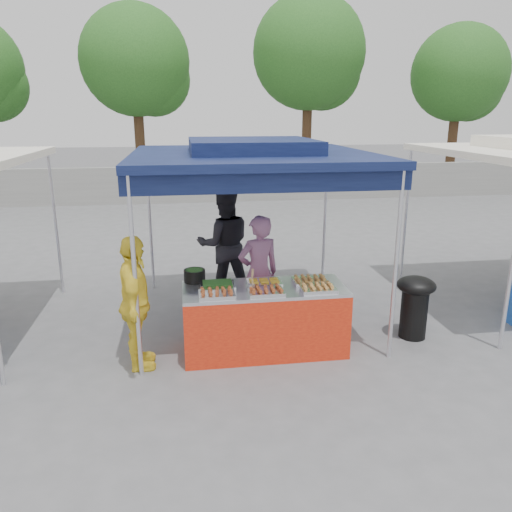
{
  "coord_description": "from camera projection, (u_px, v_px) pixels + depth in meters",
  "views": [
    {
      "loc": [
        -0.95,
        -5.79,
        2.92
      ],
      "look_at": [
        0.0,
        0.6,
        1.05
      ],
      "focal_mm": 35.0,
      "sensor_mm": 36.0,
      "label": 1
    }
  ],
  "objects": [
    {
      "name": "ground_plane",
      "position": [
        263.0,
        347.0,
        6.45
      ],
      "size": [
        80.0,
        80.0,
        0.0
      ],
      "primitive_type": "plane",
      "color": "slate"
    },
    {
      "name": "back_wall",
      "position": [
        210.0,
        184.0,
        16.73
      ],
      "size": [
        40.0,
        0.25,
        1.2
      ],
      "primitive_type": "cube",
      "color": "gray",
      "rests_on": "ground_plane"
    },
    {
      "name": "main_canopy",
      "position": [
        252.0,
        154.0,
        6.71
      ],
      "size": [
        3.2,
        3.2,
        2.57
      ],
      "color": "silver",
      "rests_on": "ground_plane"
    },
    {
      "name": "tree_1",
      "position": [
        140.0,
        66.0,
        17.64
      ],
      "size": [
        3.83,
        3.83,
        6.58
      ],
      "color": "#482F1B",
      "rests_on": "ground_plane"
    },
    {
      "name": "tree_2",
      "position": [
        312.0,
        58.0,
        18.35
      ],
      "size": [
        4.12,
        4.12,
        7.09
      ],
      "color": "#482F1B",
      "rests_on": "ground_plane"
    },
    {
      "name": "tree_3",
      "position": [
        462.0,
        77.0,
        18.86
      ],
      "size": [
        3.6,
        3.56,
        6.12
      ],
      "color": "#482F1B",
      "rests_on": "ground_plane"
    },
    {
      "name": "vendor_table",
      "position": [
        264.0,
        319.0,
        6.23
      ],
      "size": [
        2.0,
        0.8,
        0.85
      ],
      "color": "red",
      "rests_on": "ground_plane"
    },
    {
      "name": "food_tray_fl",
      "position": [
        217.0,
        294.0,
        5.79
      ],
      "size": [
        0.42,
        0.3,
        0.07
      ],
      "color": "silver",
      "rests_on": "vendor_table"
    },
    {
      "name": "food_tray_fm",
      "position": [
        266.0,
        291.0,
        5.88
      ],
      "size": [
        0.42,
        0.3,
        0.07
      ],
      "color": "silver",
      "rests_on": "vendor_table"
    },
    {
      "name": "food_tray_fr",
      "position": [
        318.0,
        288.0,
        5.98
      ],
      "size": [
        0.42,
        0.3,
        0.07
      ],
      "color": "silver",
      "rests_on": "vendor_table"
    },
    {
      "name": "food_tray_bl",
      "position": [
        218.0,
        285.0,
        6.08
      ],
      "size": [
        0.42,
        0.3,
        0.07
      ],
      "color": "silver",
      "rests_on": "vendor_table"
    },
    {
      "name": "food_tray_bm",
      "position": [
        264.0,
        282.0,
        6.18
      ],
      "size": [
        0.42,
        0.3,
        0.07
      ],
      "color": "silver",
      "rests_on": "vendor_table"
    },
    {
      "name": "food_tray_br",
      "position": [
        310.0,
        281.0,
        6.25
      ],
      "size": [
        0.42,
        0.3,
        0.07
      ],
      "color": "silver",
      "rests_on": "vendor_table"
    },
    {
      "name": "cooking_pot",
      "position": [
        195.0,
        276.0,
        6.3
      ],
      "size": [
        0.27,
        0.27,
        0.16
      ],
      "primitive_type": "cylinder",
      "color": "black",
      "rests_on": "vendor_table"
    },
    {
      "name": "skewer_cup",
      "position": [
        252.0,
        289.0,
        5.92
      ],
      "size": [
        0.08,
        0.08,
        0.1
      ],
      "primitive_type": "cylinder",
      "color": "silver",
      "rests_on": "vendor_table"
    },
    {
      "name": "wok_burner",
      "position": [
        415.0,
        302.0,
        6.6
      ],
      "size": [
        0.51,
        0.51,
        0.85
      ],
      "rotation": [
        0.0,
        0.0,
        -0.09
      ],
      "color": "black",
      "rests_on": "ground_plane"
    },
    {
      "name": "crate_left",
      "position": [
        239.0,
        320.0,
        6.88
      ],
      "size": [
        0.52,
        0.36,
        0.31
      ],
      "primitive_type": "cube",
      "color": "#1638B5",
      "rests_on": "ground_plane"
    },
    {
      "name": "crate_right",
      "position": [
        271.0,
        317.0,
        7.01
      ],
      "size": [
        0.48,
        0.33,
        0.29
      ],
      "primitive_type": "cube",
      "color": "#1638B5",
      "rests_on": "ground_plane"
    },
    {
      "name": "crate_stacked",
      "position": [
        271.0,
        299.0,
        6.93
      ],
      "size": [
        0.45,
        0.31,
        0.27
      ],
      "primitive_type": "cube",
      "color": "#1638B5",
      "rests_on": "crate_right"
    },
    {
      "name": "vendor_woman",
      "position": [
        259.0,
        274.0,
        6.77
      ],
      "size": [
        0.67,
        0.52,
        1.62
      ],
      "primitive_type": "imported",
      "rotation": [
        0.0,
        0.0,
        3.4
      ],
      "color": "#99618C",
      "rests_on": "ground_plane"
    },
    {
      "name": "helper_man",
      "position": [
        224.0,
        244.0,
        7.9
      ],
      "size": [
        0.91,
        0.72,
        1.8
      ],
      "primitive_type": "imported",
      "rotation": [
        0.0,
        0.0,
        3.19
      ],
      "color": "black",
      "rests_on": "ground_plane"
    },
    {
      "name": "customer_person",
      "position": [
        135.0,
        304.0,
        5.72
      ],
      "size": [
        0.45,
        0.96,
        1.6
      ],
      "primitive_type": "imported",
      "rotation": [
        0.0,
        0.0,
        1.63
      ],
      "color": "yellow",
      "rests_on": "ground_plane"
    }
  ]
}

